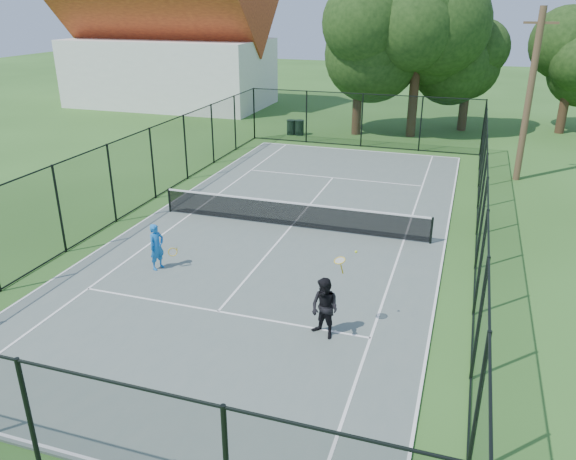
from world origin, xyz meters
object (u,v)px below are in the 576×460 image
(utility_pole, at_px, (529,96))
(trash_bin_right, at_px, (299,128))
(player_blue, at_px, (157,247))
(player_black, at_px, (325,308))
(trash_bin_left, at_px, (291,127))
(tennis_net, at_px, (291,213))

(utility_pole, bearing_deg, trash_bin_right, 155.11)
(utility_pole, bearing_deg, player_blue, -129.04)
(utility_pole, relative_size, player_blue, 5.18)
(utility_pole, distance_m, player_black, 16.75)
(trash_bin_left, bearing_deg, utility_pole, -23.92)
(trash_bin_right, xyz_separation_m, utility_pole, (12.35, -5.73, 3.38))
(player_blue, xyz_separation_m, player_black, (5.84, -2.08, 0.06))
(tennis_net, distance_m, utility_pole, 12.58)
(trash_bin_left, height_order, trash_bin_right, trash_bin_right)
(utility_pole, bearing_deg, player_black, -108.27)
(trash_bin_left, xyz_separation_m, player_blue, (1.87, -19.29, 0.33))
(trash_bin_left, relative_size, trash_bin_right, 0.98)
(utility_pole, xyz_separation_m, player_black, (-5.17, -15.65, -3.00))
(tennis_net, bearing_deg, utility_pole, 47.81)
(tennis_net, distance_m, trash_bin_left, 15.45)
(trash_bin_left, bearing_deg, trash_bin_right, 1.94)
(player_blue, bearing_deg, trash_bin_left, 95.54)
(player_blue, height_order, player_black, player_black)
(tennis_net, xyz_separation_m, player_black, (2.99, -6.65, 0.27))
(utility_pole, bearing_deg, tennis_net, -132.19)
(tennis_net, relative_size, trash_bin_left, 11.16)
(player_blue, bearing_deg, tennis_net, 58.06)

